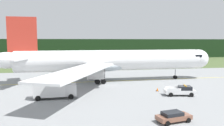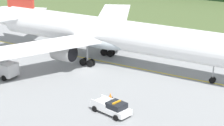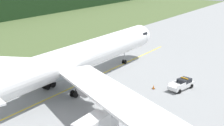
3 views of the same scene
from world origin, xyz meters
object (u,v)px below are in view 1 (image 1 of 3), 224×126
Objects in this scene: catering_truck at (54,89)px; apron_cone at (157,89)px; airliner at (108,61)px; staff_car at (173,116)px; ops_pickup_truck at (181,91)px.

catering_truck is 10.23× the size of apron_cone.
airliner is 19.11m from catering_truck.
airliner is 29.40m from staff_car.
apron_cone is (4.46, 16.35, -0.36)m from staff_car.
staff_car is at bearing -82.76° from airliner.
airliner is at bearing 123.05° from apron_cone.
staff_car is at bearing -105.27° from apron_cone.
staff_car is at bearing -121.07° from ops_pickup_truck.
apron_cone is at bearing -56.95° from airliner.
airliner is 11.91× the size of staff_car.
catering_truck is at bearing 174.96° from ops_pickup_truck.
staff_car is 16.95m from apron_cone.
ops_pickup_truck is 22.92m from catering_truck.
airliner is 20.40m from ops_pickup_truck.
catering_truck reaches higher than staff_car.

